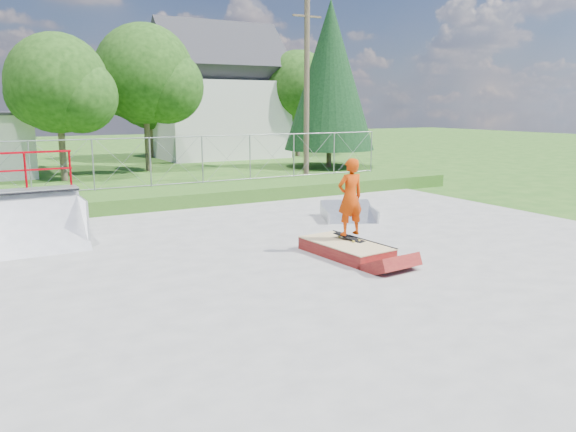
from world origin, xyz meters
name	(u,v)px	position (x,y,z in m)	size (l,w,h in m)	color
ground	(293,273)	(0.00, 0.00, 0.00)	(120.00, 120.00, 0.00)	#245217
concrete_pad	(293,272)	(0.00, 0.00, 0.02)	(20.00, 16.00, 0.04)	gray
grass_berm	(160,197)	(0.00, 9.50, 0.25)	(24.00, 3.00, 0.50)	#245217
grind_box	(346,250)	(1.70, 0.55, 0.17)	(1.29, 2.34, 0.33)	maroon
quarter_pipe	(32,203)	(-4.46, 4.73, 1.14)	(2.29, 1.94, 2.29)	#ABAEB3
flat_bank_ramp	(349,213)	(4.19, 3.96, 0.23)	(1.52, 1.62, 0.46)	#ABAEB3
skateboard	(349,238)	(1.93, 0.74, 0.38)	(0.22, 0.80, 0.02)	black
skater	(350,200)	(1.93, 0.74, 1.27)	(0.65, 0.43, 1.78)	#C13605
chain_link_fence	(150,162)	(0.00, 10.50, 1.40)	(20.00, 0.06, 1.80)	gray
gable_house	(218,99)	(9.00, 26.00, 3.84)	(8.40, 6.08, 8.94)	beige
utility_pole	(307,92)	(7.50, 12.00, 4.00)	(0.24, 0.24, 8.00)	brown
tree_left_near	(64,87)	(-1.75, 17.83, 4.24)	(4.76, 4.48, 6.65)	brown
tree_center	(151,78)	(2.78, 19.81, 4.85)	(5.44, 5.12, 7.60)	brown
tree_right_far	(302,89)	(14.27, 23.82, 4.54)	(5.10, 4.80, 7.12)	brown
tree_back_mid	(154,103)	(5.21, 27.86, 3.63)	(4.08, 3.84, 5.70)	brown
conifer_tree	(330,76)	(12.00, 17.00, 5.05)	(5.04, 5.04, 9.10)	brown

